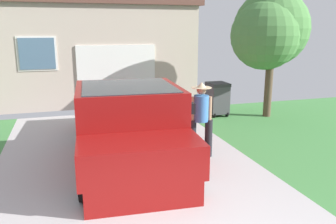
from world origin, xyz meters
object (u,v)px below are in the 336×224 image
object	(u,v)px
handbag	(202,154)
house_with_garage	(77,37)
wheeled_trash_bin	(217,98)
person_with_hat	(201,117)
front_yard_tree	(269,32)
pickup_truck	(128,127)

from	to	relation	value
handbag	house_with_garage	size ratio (longest dim) A/B	0.04
handbag	wheeled_trash_bin	xyz separation A→B (m)	(1.95, 3.46, 0.46)
person_with_hat	wheeled_trash_bin	world-z (taller)	person_with_hat
person_with_hat	house_with_garage	size ratio (longest dim) A/B	0.19
front_yard_tree	handbag	bearing A→B (deg)	-138.53
handbag	front_yard_tree	xyz separation A→B (m)	(3.36, 2.97, 2.52)
pickup_truck	house_with_garage	bearing A→B (deg)	-82.50
front_yard_tree	wheeled_trash_bin	size ratio (longest dim) A/B	3.67
house_with_garage	handbag	bearing A→B (deg)	-76.96
person_with_hat	handbag	bearing A→B (deg)	91.58
person_with_hat	house_with_garage	distance (m)	9.07
house_with_garage	front_yard_tree	bearing A→B (deg)	-47.39
handbag	house_with_garage	world-z (taller)	house_with_garage
front_yard_tree	wheeled_trash_bin	bearing A→B (deg)	161.10
pickup_truck	wheeled_trash_bin	xyz separation A→B (m)	(3.46, 3.07, -0.15)
pickup_truck	handbag	size ratio (longest dim) A/B	14.84
handbag	wheeled_trash_bin	distance (m)	3.99
wheeled_trash_bin	house_with_garage	bearing A→B (deg)	126.53
pickup_truck	front_yard_tree	xyz separation A→B (m)	(4.87, 2.59, 1.92)
wheeled_trash_bin	front_yard_tree	bearing A→B (deg)	-18.90
handbag	house_with_garage	xyz separation A→B (m)	(-2.05, 8.86, 2.25)
person_with_hat	wheeled_trash_bin	size ratio (longest dim) A/B	1.54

